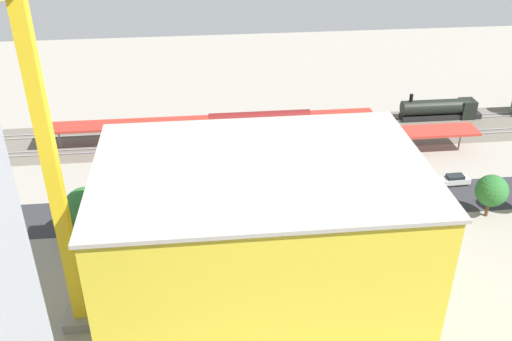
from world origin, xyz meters
TOP-DOWN VIEW (x-y plane):
  - ground_plane at (0.00, 0.00)m, footprint 170.95×170.95m
  - rail_bed at (0.00, -21.48)m, footprint 106.84×14.86m
  - street_asphalt at (0.00, 2.57)m, footprint 106.84×9.01m
  - track_rails at (0.00, -21.48)m, footprint 106.84×8.42m
  - platform_canopy_near at (-6.03, -12.17)m, footprint 49.77×4.69m
  - platform_canopy_far at (14.57, -20.05)m, footprint 59.06×4.33m
  - locomotive at (-30.16, -24.91)m, footprint 15.79×3.10m
  - freight_coach_far at (6.12, -18.06)m, footprint 18.54×3.08m
  - parked_car_0 at (-22.77, -0.71)m, footprint 4.72×1.92m
  - parked_car_1 at (-15.11, -1.03)m, footprint 4.74×1.93m
  - parked_car_2 at (-8.62, -1.00)m, footprint 4.78×1.84m
  - parked_car_3 at (-0.88, -0.97)m, footprint 4.43×2.06m
  - parked_car_4 at (6.37, -0.95)m, footprint 4.74×1.89m
  - parked_car_5 at (12.82, -0.38)m, footprint 4.77×1.88m
  - parked_car_6 at (20.39, -1.08)m, footprint 4.46×1.84m
  - construction_building at (10.84, 24.56)m, footprint 32.05×21.53m
  - construction_roof_slab at (10.84, 24.56)m, footprint 32.65×22.13m
  - tower_crane at (31.91, 24.82)m, footprint 17.31×20.60m
  - box_truck_0 at (3.25, 8.59)m, footprint 9.06×3.26m
  - box_truck_1 at (23.04, 9.30)m, footprint 9.08×3.25m
  - box_truck_2 at (16.21, 9.20)m, footprint 9.08×2.80m
  - street_tree_1 at (32.21, 7.49)m, footprint 5.84×5.84m
  - street_tree_2 at (-3.55, 8.00)m, footprint 5.48×5.48m
  - street_tree_3 at (-0.50, 7.33)m, footprint 5.62×5.62m
  - street_tree_4 at (-1.95, 8.44)m, footprint 5.75×5.75m
  - street_tree_5 at (-23.80, 8.18)m, footprint 4.55×4.55m
  - traffic_light at (-0.17, 7.30)m, footprint 0.50×0.36m

SIDE VIEW (x-z plane):
  - ground_plane at x=0.00m, z-range 0.00..0.00m
  - rail_bed at x=0.00m, z-range 0.00..0.01m
  - street_asphalt at x=0.00m, z-range 0.00..0.01m
  - track_rails at x=0.00m, z-range 0.12..0.24m
  - parked_car_3 at x=-0.88m, z-range -0.09..1.50m
  - parked_car_4 at x=6.37m, z-range -0.09..1.53m
  - parked_car_1 at x=-15.11m, z-range -0.10..1.56m
  - parked_car_0 at x=-22.77m, z-range -0.08..1.56m
  - parked_car_5 at x=12.82m, z-range -0.10..1.63m
  - parked_car_2 at x=-8.62m, z-range -0.10..1.65m
  - parked_car_6 at x=20.39m, z-range -0.10..1.64m
  - box_truck_0 at x=3.25m, z-range -0.02..3.15m
  - box_truck_1 at x=23.04m, z-range 0.00..3.14m
  - box_truck_2 at x=16.21m, z-range -0.04..3.57m
  - locomotive at x=-30.16m, z-range -0.74..4.56m
  - freight_coach_far at x=6.12m, z-range 0.15..6.24m
  - platform_canopy_near at x=-6.03m, z-range 1.74..5.71m
  - platform_canopy_far at x=14.57m, z-range 1.84..5.95m
  - street_tree_5 at x=-23.80m, z-range 0.96..7.49m
  - traffic_light at x=-0.17m, z-range 1.07..7.57m
  - street_tree_2 at x=-3.55m, z-range 0.94..8.32m
  - street_tree_1 at x=32.21m, z-range 0.88..8.51m
  - street_tree_3 at x=-0.50m, z-range 1.36..9.73m
  - street_tree_4 at x=-1.95m, z-range 1.42..10.06m
  - construction_building at x=10.84m, z-range 0.00..19.20m
  - construction_roof_slab at x=10.84m, z-range 19.20..19.60m
  - tower_crane at x=31.91m, z-range 3.21..40.76m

